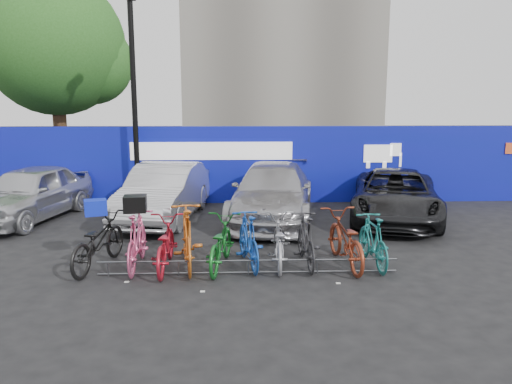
{
  "coord_description": "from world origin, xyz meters",
  "views": [
    {
      "loc": [
        -0.17,
        -9.5,
        3.27
      ],
      "look_at": [
        0.24,
        2.0,
        1.09
      ],
      "focal_mm": 35.0,
      "sensor_mm": 36.0,
      "label": 1
    }
  ],
  "objects_px": {
    "bike_2": "(165,244)",
    "bike_6": "(278,241)",
    "tree": "(61,49)",
    "car_3": "(395,195)",
    "bike_1": "(137,240)",
    "bike_3": "(187,237)",
    "bike_rack": "(248,267)",
    "bike_0": "(98,241)",
    "bike_8": "(345,239)",
    "bike_9": "(373,241)",
    "car_1": "(164,192)",
    "bike_5": "(248,240)",
    "car_0": "(30,193)",
    "car_2": "(273,192)",
    "bike_7": "(306,240)",
    "bike_4": "(220,243)",
    "lamppost": "(134,98)"
  },
  "relations": [
    {
      "from": "bike_2",
      "to": "bike_6",
      "type": "height_order",
      "value": "bike_2"
    },
    {
      "from": "tree",
      "to": "car_3",
      "type": "bearing_deg",
      "value": -30.89
    },
    {
      "from": "bike_1",
      "to": "bike_3",
      "type": "xyz_separation_m",
      "value": [
        0.97,
        -0.01,
        0.05
      ]
    },
    {
      "from": "bike_rack",
      "to": "bike_1",
      "type": "bearing_deg",
      "value": 167.88
    },
    {
      "from": "bike_0",
      "to": "bike_8",
      "type": "distance_m",
      "value": 4.82
    },
    {
      "from": "bike_3",
      "to": "bike_9",
      "type": "bearing_deg",
      "value": 171.23
    },
    {
      "from": "car_1",
      "to": "bike_9",
      "type": "xyz_separation_m",
      "value": [
        4.64,
        -4.0,
        -0.24
      ]
    },
    {
      "from": "car_1",
      "to": "bike_5",
      "type": "height_order",
      "value": "car_1"
    },
    {
      "from": "car_0",
      "to": "car_2",
      "type": "height_order",
      "value": "car_2"
    },
    {
      "from": "bike_7",
      "to": "car_1",
      "type": "bearing_deg",
      "value": -52.15
    },
    {
      "from": "car_1",
      "to": "bike_5",
      "type": "bearing_deg",
      "value": -52.71
    },
    {
      "from": "bike_0",
      "to": "bike_3",
      "type": "bearing_deg",
      "value": -169.45
    },
    {
      "from": "bike_rack",
      "to": "bike_9",
      "type": "distance_m",
      "value": 2.51
    },
    {
      "from": "car_1",
      "to": "car_2",
      "type": "bearing_deg",
      "value": 6.91
    },
    {
      "from": "bike_rack",
      "to": "bike_0",
      "type": "height_order",
      "value": "bike_0"
    },
    {
      "from": "bike_2",
      "to": "bike_7",
      "type": "xyz_separation_m",
      "value": [
        2.74,
        0.11,
        0.03
      ]
    },
    {
      "from": "bike_rack",
      "to": "bike_4",
      "type": "bearing_deg",
      "value": 141.47
    },
    {
      "from": "lamppost",
      "to": "bike_rack",
      "type": "height_order",
      "value": "lamppost"
    },
    {
      "from": "car_0",
      "to": "bike_5",
      "type": "bearing_deg",
      "value": -22.37
    },
    {
      "from": "tree",
      "to": "bike_7",
      "type": "xyz_separation_m",
      "value": [
        7.92,
        -10.17,
        -4.55
      ]
    },
    {
      "from": "bike_7",
      "to": "bike_1",
      "type": "bearing_deg",
      "value": -2.0
    },
    {
      "from": "bike_3",
      "to": "lamppost",
      "type": "bearing_deg",
      "value": -78.16
    },
    {
      "from": "bike_1",
      "to": "bike_9",
      "type": "height_order",
      "value": "bike_1"
    },
    {
      "from": "bike_3",
      "to": "bike_5",
      "type": "bearing_deg",
      "value": 174.0
    },
    {
      "from": "bike_0",
      "to": "tree",
      "type": "bearing_deg",
      "value": -56.45
    },
    {
      "from": "car_0",
      "to": "bike_0",
      "type": "distance_m",
      "value": 4.96
    },
    {
      "from": "bike_0",
      "to": "bike_4",
      "type": "distance_m",
      "value": 2.38
    },
    {
      "from": "car_3",
      "to": "bike_9",
      "type": "bearing_deg",
      "value": -97.52
    },
    {
      "from": "bike_7",
      "to": "bike_8",
      "type": "relative_size",
      "value": 0.86
    },
    {
      "from": "car_1",
      "to": "tree",
      "type": "bearing_deg",
      "value": 134.33
    },
    {
      "from": "car_1",
      "to": "bike_2",
      "type": "xyz_separation_m",
      "value": [
        0.58,
        -4.04,
        -0.25
      ]
    },
    {
      "from": "tree",
      "to": "bike_7",
      "type": "distance_m",
      "value": 13.67
    },
    {
      "from": "bike_8",
      "to": "car_1",
      "type": "bearing_deg",
      "value": -50.08
    },
    {
      "from": "bike_2",
      "to": "lamppost",
      "type": "bearing_deg",
      "value": -74.34
    },
    {
      "from": "bike_9",
      "to": "bike_4",
      "type": "bearing_deg",
      "value": -3.55
    },
    {
      "from": "lamppost",
      "to": "car_2",
      "type": "distance_m",
      "value": 4.97
    },
    {
      "from": "car_2",
      "to": "bike_3",
      "type": "relative_size",
      "value": 2.5
    },
    {
      "from": "bike_rack",
      "to": "bike_0",
      "type": "relative_size",
      "value": 2.78
    },
    {
      "from": "car_1",
      "to": "car_2",
      "type": "xyz_separation_m",
      "value": [
        2.93,
        -0.06,
        -0.01
      ]
    },
    {
      "from": "bike_4",
      "to": "bike_rack",
      "type": "bearing_deg",
      "value": 150.69
    },
    {
      "from": "tree",
      "to": "bike_rack",
      "type": "bearing_deg",
      "value": -57.55
    },
    {
      "from": "bike_7",
      "to": "bike_3",
      "type": "bearing_deg",
      "value": -1.66
    },
    {
      "from": "car_2",
      "to": "bike_8",
      "type": "distance_m",
      "value": 4.07
    },
    {
      "from": "car_3",
      "to": "bike_4",
      "type": "distance_m",
      "value": 5.94
    },
    {
      "from": "car_2",
      "to": "bike_4",
      "type": "bearing_deg",
      "value": -99.27
    },
    {
      "from": "bike_6",
      "to": "bike_8",
      "type": "height_order",
      "value": "bike_8"
    },
    {
      "from": "tree",
      "to": "lamppost",
      "type": "height_order",
      "value": "tree"
    },
    {
      "from": "bike_rack",
      "to": "bike_8",
      "type": "xyz_separation_m",
      "value": [
        1.91,
        0.47,
        0.37
      ]
    },
    {
      "from": "car_3",
      "to": "bike_1",
      "type": "bearing_deg",
      "value": -133.38
    },
    {
      "from": "bike_rack",
      "to": "bike_6",
      "type": "distance_m",
      "value": 0.87
    }
  ]
}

